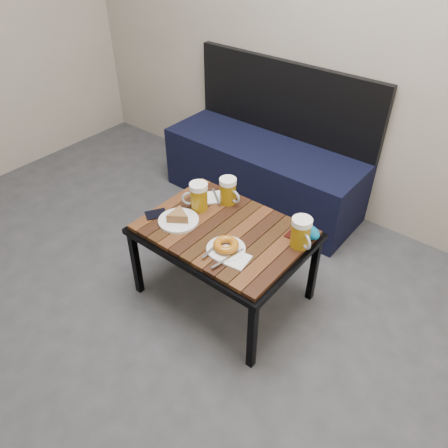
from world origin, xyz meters
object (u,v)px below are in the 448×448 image
Objects in this scene: bench at (264,167)px; passport_burgundy at (297,233)px; cafe_table at (224,235)px; beer_mug_right at (301,233)px; passport_navy at (156,214)px; beer_mug_left at (198,196)px; plate_bagel at (226,247)px; knit_pouch at (309,231)px; beer_mug_centre at (228,191)px; plate_pie at (178,218)px.

passport_burgundy is at bearing -46.81° from bench.
beer_mug_right is (0.36, 0.12, 0.12)m from cafe_table.
passport_navy is (-0.35, -0.13, 0.05)m from cafe_table.
plate_bagel is at bearing 114.47° from beer_mug_left.
passport_navy is 0.79m from knit_pouch.
knit_pouch is at bearing -43.86° from bench.
beer_mug_left reaches higher than passport_burgundy.
beer_mug_centre is at bearing -177.53° from knit_pouch.
beer_mug_centre is 0.40m from passport_navy.
bench is 1.02m from passport_burgundy.
beer_mug_right is 0.11m from passport_burgundy.
passport_navy is at bearing -167.63° from plate_pie.
cafe_table is 6.58× the size of knit_pouch.
beer_mug_centre is 0.61× the size of plate_bagel.
plate_bagel is 1.90× the size of knit_pouch.
beer_mug_right is at bearing -47.15° from bench.
plate_pie reaches higher than passport_burgundy.
beer_mug_centre reaches higher than plate_pie.
beer_mug_right reaches higher than knit_pouch.
knit_pouch is (0.71, 0.35, 0.03)m from passport_navy.
knit_pouch is at bearing 9.94° from beer_mug_centre.
bench is 6.73× the size of plate_pie.
bench reaches higher than plate_pie.
cafe_table is 5.42× the size of beer_mug_right.
beer_mug_left is 0.58m from beer_mug_right.
beer_mug_left is 0.37m from plate_bagel.
beer_mug_centre reaches higher than plate_bagel.
bench is at bearing 163.03° from beer_mug_right.
plate_bagel is at bearing -45.77° from beer_mug_centre.
bench is 9.10× the size of beer_mug_left.
beer_mug_left reaches higher than beer_mug_centre.
passport_burgundy is at bearing 57.86° from plate_bagel.
bench is at bearing -116.86° from beer_mug_left.
bench is at bearing 114.91° from plate_bagel.
passport_navy is at bearing -159.44° from cafe_table.
cafe_table is at bearing -67.87° from bench.
beer_mug_right reaches higher than passport_burgundy.
cafe_table is (0.37, -0.92, 0.16)m from bench.
plate_bagel is at bearing 32.60° from passport_navy.
passport_burgundy is at bearing -157.88° from knit_pouch.
beer_mug_centre is at bearing -71.15° from bench.
beer_mug_centre is 0.49m from beer_mug_right.
beer_mug_centre is at bearing 86.67° from passport_navy.
beer_mug_centre is at bearing 178.16° from passport_burgundy.
cafe_table is 4.04× the size of plate_pie.
bench reaches higher than passport_navy.
passport_navy is (-0.71, -0.26, -0.08)m from beer_mug_right.
beer_mug_right reaches higher than beer_mug_centre.
plate_bagel is (0.48, -1.04, 0.22)m from bench.
beer_mug_left is (0.16, -0.87, 0.28)m from bench.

